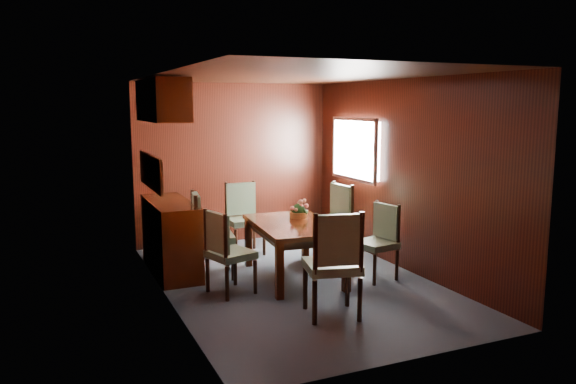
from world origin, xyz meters
name	(u,v)px	position (x,y,z in m)	size (l,w,h in m)	color
ground	(295,282)	(0.00, 0.00, 0.00)	(4.50, 4.50, 0.00)	#3E4955
room_shell	(276,143)	(-0.10, 0.33, 1.63)	(3.06, 4.52, 2.41)	black
sideboard	(171,237)	(-1.25, 1.00, 0.45)	(0.48, 1.40, 0.90)	#351306
dining_table	(294,231)	(0.06, 0.16, 0.58)	(1.03, 1.52, 0.68)	#351306
chair_left_near	(225,248)	(-0.88, -0.08, 0.53)	(0.54, 0.55, 0.95)	black
chair_left_far	(206,230)	(-0.90, 0.62, 0.58)	(0.55, 0.56, 1.05)	black
chair_right_near	(380,237)	(1.00, -0.25, 0.51)	(0.49, 0.50, 0.92)	black
chair_right_far	(334,218)	(0.86, 0.64, 0.58)	(0.52, 0.54, 1.04)	black
chair_head	(334,259)	(-0.12, -1.18, 0.60)	(0.61, 0.60, 1.08)	black
chair_foot	(243,214)	(-0.11, 1.54, 0.56)	(0.48, 0.46, 1.00)	black
flower_centerpiece	(299,208)	(0.24, 0.43, 0.80)	(0.25, 0.25, 0.25)	#A46132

